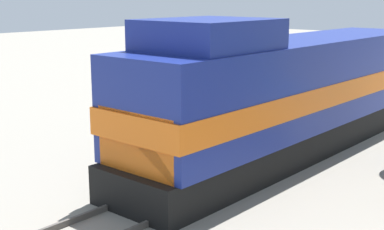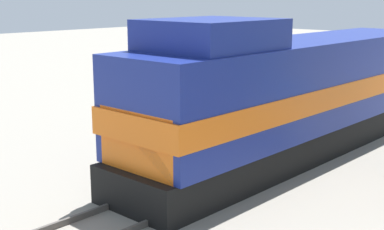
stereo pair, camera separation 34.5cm
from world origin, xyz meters
name	(u,v)px [view 1 (the left image)]	position (x,y,z in m)	size (l,w,h in m)	color
ground_plane	(257,164)	(0.00, 0.00, 0.00)	(120.00, 120.00, 0.00)	gray
rail_near	(239,158)	(-0.72, 0.00, 0.07)	(0.08, 41.92, 0.15)	#4C4742
rail_far	(277,167)	(0.72, 0.00, 0.07)	(0.08, 41.92, 0.15)	#4C4742
locomotive	(289,94)	(0.00, 1.73, 2.01)	(3.04, 15.29, 4.58)	black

